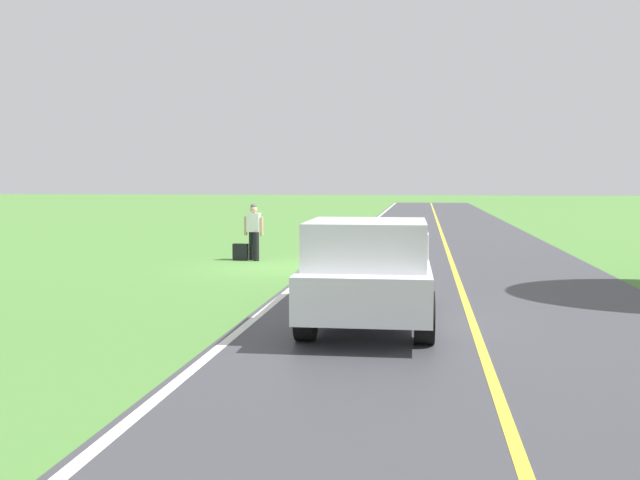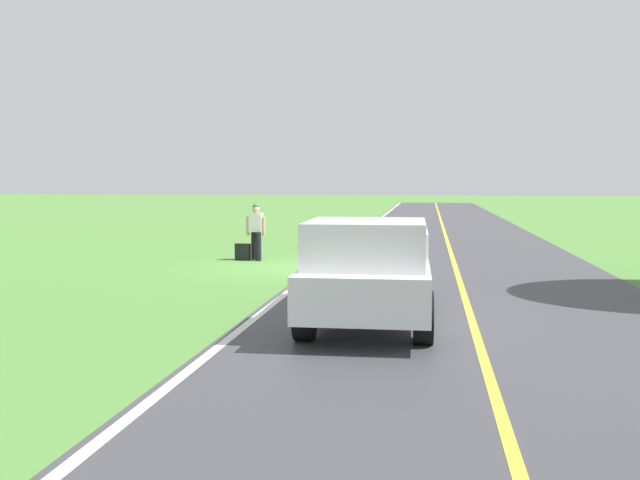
{
  "view_description": "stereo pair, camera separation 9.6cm",
  "coord_description": "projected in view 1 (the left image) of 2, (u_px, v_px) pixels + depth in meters",
  "views": [
    {
      "loc": [
        -3.79,
        19.68,
        2.45
      ],
      "look_at": [
        -1.95,
        6.93,
        1.37
      ],
      "focal_mm": 39.97,
      "sensor_mm": 36.0,
      "label": 1
    },
    {
      "loc": [
        -3.89,
        19.67,
        2.45
      ],
      "look_at": [
        -1.95,
        6.93,
        1.37
      ],
      "focal_mm": 39.97,
      "sensor_mm": 36.0,
      "label": 2
    }
  ],
  "objects": [
    {
      "name": "pickup_truck_passing",
      "position": [
        370.0,
        268.0,
        12.16
      ],
      "size": [
        2.18,
        5.44,
        1.82
      ],
      "color": "silver",
      "rests_on": "ground"
    },
    {
      "name": "ground_plane",
      "position": [
        287.0,
        267.0,
        20.16
      ],
      "size": [
        200.0,
        200.0,
        0.0
      ],
      "primitive_type": "plane",
      "color": "#4C7F38"
    },
    {
      "name": "hitchhiker_walking",
      "position": [
        254.0,
        229.0,
        21.83
      ],
      "size": [
        0.62,
        0.53,
        1.75
      ],
      "color": "black",
      "rests_on": "ground"
    },
    {
      "name": "suitcase_carried",
      "position": [
        241.0,
        252.0,
        21.91
      ],
      "size": [
        0.48,
        0.24,
        0.51
      ],
      "primitive_type": "cube",
      "rotation": [
        0.0,
        0.0,
        1.48
      ],
      "color": "black",
      "rests_on": "ground"
    },
    {
      "name": "road_surface",
      "position": [
        454.0,
        270.0,
        19.49
      ],
      "size": [
        7.99,
        120.0,
        0.0
      ],
      "primitive_type": "cube",
      "color": "#3D3D42",
      "rests_on": "ground"
    },
    {
      "name": "lane_edge_line",
      "position": [
        317.0,
        268.0,
        20.03
      ],
      "size": [
        0.16,
        117.6,
        0.0
      ],
      "primitive_type": "cube",
      "color": "silver",
      "rests_on": "ground"
    },
    {
      "name": "lane_centre_line",
      "position": [
        454.0,
        270.0,
        19.49
      ],
      "size": [
        0.14,
        117.6,
        0.0
      ],
      "primitive_type": "cube",
      "color": "gold",
      "rests_on": "ground"
    }
  ]
}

